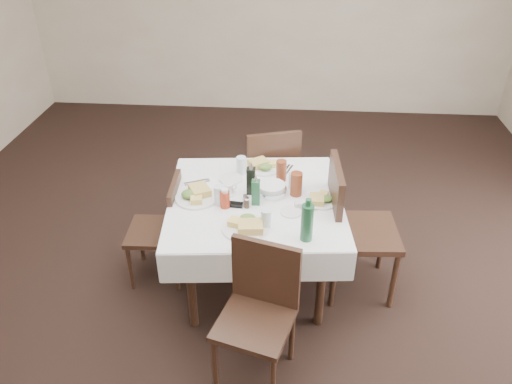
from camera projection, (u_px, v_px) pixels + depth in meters
ground_plane at (244, 287)px, 3.80m from camera, size 7.00×7.00×0.00m
room_shell at (240, 67)px, 2.89m from camera, size 6.04×7.04×2.80m
dining_table at (255, 209)px, 3.50m from camera, size 1.31×1.31×0.76m
chair_north at (270, 171)px, 4.23m from camera, size 0.55×0.55×0.94m
chair_south at (260, 304)px, 2.95m from camera, size 0.52×0.52×0.89m
chair_east at (350, 222)px, 3.50m from camera, size 0.52×0.52×1.04m
chair_west at (165, 224)px, 3.68m from camera, size 0.41×0.41×0.84m
meal_north at (263, 166)px, 3.80m from camera, size 0.27×0.27×0.06m
meal_south at (246, 225)px, 3.14m from camera, size 0.30×0.30×0.07m
meal_east at (321, 199)px, 3.41m from camera, size 0.23×0.23×0.05m
meal_west at (196, 195)px, 3.44m from camera, size 0.30×0.30×0.07m
side_plate_a at (231, 179)px, 3.67m from camera, size 0.18×0.18×0.01m
side_plate_b at (291, 212)px, 3.30m from camera, size 0.14×0.14×0.01m
water_n at (241, 165)px, 3.72m from camera, size 0.07×0.07×0.13m
water_s at (266, 218)px, 3.14m from camera, size 0.07×0.07×0.13m
water_e at (294, 180)px, 3.53m from camera, size 0.07×0.07×0.13m
water_w at (220, 195)px, 3.36m from camera, size 0.07×0.07×0.14m
iced_tea_a at (281, 171)px, 3.62m from camera, size 0.08×0.08×0.16m
iced_tea_b at (296, 184)px, 3.45m from camera, size 0.08×0.08×0.17m
bread_basket at (272, 189)px, 3.49m from camera, size 0.21×0.21×0.07m
oil_cruet_dark at (251, 180)px, 3.46m from camera, size 0.06×0.06×0.25m
oil_cruet_green at (256, 191)px, 3.34m from camera, size 0.06×0.06×0.23m
ketchup_bottle at (225, 199)px, 3.33m from camera, size 0.07×0.07×0.14m
salt_shaker at (245, 200)px, 3.37m from camera, size 0.03×0.03×0.07m
pepper_shaker at (247, 203)px, 3.34m from camera, size 0.03×0.03×0.08m
coffee_mug at (228, 189)px, 3.48m from camera, size 0.12×0.11×0.08m
sunglasses at (233, 204)px, 3.36m from camera, size 0.13×0.05×0.03m
green_bottle at (307, 222)px, 2.99m from camera, size 0.08×0.08×0.29m
sugar_caddy at (301, 204)px, 3.35m from camera, size 0.09×0.06×0.04m
cutlery_n at (287, 170)px, 3.78m from camera, size 0.09×0.17×0.01m
cutlery_s at (234, 230)px, 3.14m from camera, size 0.10×0.17×0.01m
cutlery_e at (305, 210)px, 3.32m from camera, size 0.20×0.11×0.01m
cutlery_w at (197, 182)px, 3.63m from camera, size 0.19×0.12×0.01m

